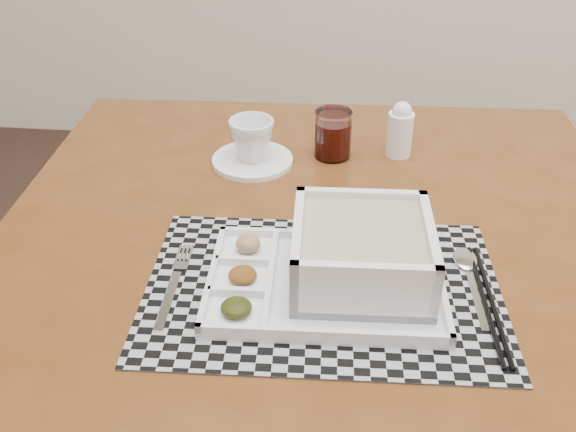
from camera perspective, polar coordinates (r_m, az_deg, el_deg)
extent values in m
cube|color=#522B0E|center=(1.00, 2.95, -2.92)|extent=(1.07, 1.07, 0.04)
cylinder|color=#522B0E|center=(1.67, -13.27, -3.58)|extent=(0.05, 0.05, 0.73)
cylinder|color=#522B0E|center=(1.67, 19.00, -4.65)|extent=(0.05, 0.05, 0.73)
cube|color=#522B0E|center=(1.41, 3.20, 5.68)|extent=(0.89, 0.07, 0.08)
cube|color=#522B0E|center=(1.13, -20.28, -4.46)|extent=(0.07, 0.89, 0.08)
cube|color=#9B9AA2|center=(0.89, 3.10, -6.44)|extent=(0.50, 0.35, 0.00)
cube|color=white|center=(0.89, 3.31, -6.18)|extent=(0.33, 0.23, 0.01)
cube|color=white|center=(0.96, 3.41, -1.68)|extent=(0.32, 0.02, 0.01)
cube|color=white|center=(0.80, 3.24, -10.39)|extent=(0.32, 0.02, 0.01)
cube|color=white|center=(0.89, -6.77, -5.21)|extent=(0.02, 0.22, 0.01)
cube|color=white|center=(0.90, 13.41, -5.87)|extent=(0.02, 0.22, 0.01)
cube|color=white|center=(0.88, -1.56, -5.45)|extent=(0.02, 0.20, 0.01)
cube|color=white|center=(0.86, -4.59, -6.74)|extent=(0.08, 0.01, 0.01)
cube|color=white|center=(0.91, -4.05, -4.00)|extent=(0.08, 0.01, 0.01)
ellipsoid|color=black|center=(0.83, -4.63, -8.10)|extent=(0.04, 0.04, 0.02)
ellipsoid|color=#4B260C|center=(0.88, -4.06, -5.23)|extent=(0.04, 0.04, 0.02)
ellipsoid|color=olive|center=(0.94, -3.57, -2.45)|extent=(0.04, 0.04, 0.02)
cube|color=white|center=(0.90, 6.45, -5.03)|extent=(0.19, 0.19, 0.01)
cube|color=white|center=(0.94, 6.41, 0.02)|extent=(0.19, 0.02, 0.09)
cube|color=white|center=(0.80, 6.82, -6.79)|extent=(0.19, 0.02, 0.09)
cube|color=white|center=(0.87, 0.86, -2.92)|extent=(0.02, 0.19, 0.09)
cube|color=white|center=(0.88, 12.26, -3.27)|extent=(0.02, 0.19, 0.09)
cube|color=#C6BD93|center=(0.88, 6.58, -3.32)|extent=(0.17, 0.17, 0.07)
cube|color=silver|center=(0.88, -10.50, -7.37)|extent=(0.02, 0.12, 0.00)
cube|color=silver|center=(0.94, -9.53, -4.40)|extent=(0.02, 0.02, 0.00)
cube|color=silver|center=(0.96, -9.69, -3.29)|extent=(0.01, 0.04, 0.00)
cube|color=silver|center=(0.96, -9.35, -3.30)|extent=(0.01, 0.04, 0.00)
cube|color=silver|center=(0.96, -9.00, -3.32)|extent=(0.01, 0.04, 0.00)
cube|color=silver|center=(0.96, -8.64, -3.33)|extent=(0.01, 0.04, 0.00)
cube|color=silver|center=(0.90, 16.43, -7.19)|extent=(0.01, 0.12, 0.00)
ellipsoid|color=silver|center=(0.97, 15.50, -3.69)|extent=(0.04, 0.06, 0.01)
cylinder|color=black|center=(0.90, 17.07, -7.32)|extent=(0.02, 0.24, 0.01)
cylinder|color=black|center=(0.90, 17.69, -7.32)|extent=(0.02, 0.24, 0.01)
cylinder|color=white|center=(1.19, -3.17, 4.95)|extent=(0.15, 0.15, 0.01)
imported|color=white|center=(1.17, -3.24, 6.82)|extent=(0.09, 0.09, 0.08)
cylinder|color=white|center=(1.20, 4.02, 7.27)|extent=(0.07, 0.07, 0.09)
cylinder|color=#3C0804|center=(1.21, 4.00, 6.80)|extent=(0.06, 0.06, 0.07)
cylinder|color=white|center=(1.22, 9.89, 7.15)|extent=(0.05, 0.05, 0.08)
sphere|color=white|center=(1.20, 10.10, 9.16)|extent=(0.04, 0.04, 0.04)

